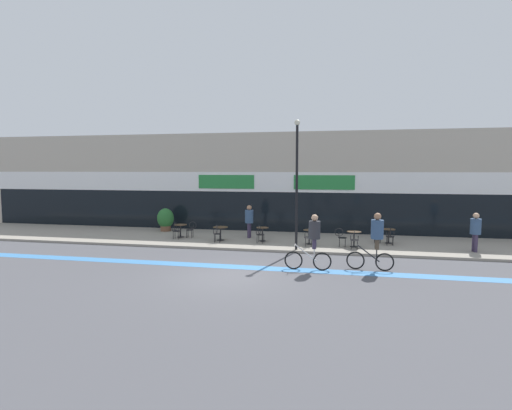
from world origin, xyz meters
TOP-DOWN VIEW (x-y plane):
  - ground_plane at (0.00, 0.00)m, footprint 120.00×120.00m
  - sidewalk_slab at (0.00, 7.25)m, footprint 40.00×5.50m
  - storefront_facade at (0.00, 11.97)m, footprint 40.00×4.06m
  - bike_lane_stripe at (0.00, 1.43)m, footprint 36.00×0.70m
  - bistro_table_0 at (-4.74, 6.90)m, footprint 0.71×0.71m
  - bistro_table_1 at (-2.28, 6.43)m, footprint 0.80×0.80m
  - bistro_table_2 at (-0.05, 6.65)m, footprint 0.64×0.64m
  - bistro_table_3 at (2.42, 6.28)m, footprint 0.60×0.60m
  - bistro_table_4 at (4.60, 6.00)m, footprint 0.69×0.69m
  - bistro_table_5 at (6.37, 7.35)m, footprint 0.64×0.64m
  - cafe_chair_0_near at (-4.74, 6.28)m, footprint 0.42×0.58m
  - cafe_chair_0_side at (-4.11, 6.91)m, footprint 0.59×0.44m
  - cafe_chair_1_near at (-2.27, 5.81)m, footprint 0.45×0.60m
  - cafe_chair_2_near at (-0.06, 6.02)m, footprint 0.44×0.59m
  - cafe_chair_3_near at (2.42, 5.65)m, footprint 0.43×0.59m
  - cafe_chair_4_near at (4.60, 5.37)m, footprint 0.42×0.58m
  - cafe_chair_4_side at (3.97, 6.00)m, footprint 0.58×0.41m
  - cafe_chair_5_near at (6.37, 6.73)m, footprint 0.42×0.59m
  - cafe_chair_5_side at (5.74, 7.35)m, footprint 0.58×0.42m
  - planter_pot at (-6.50, 8.82)m, footprint 1.00×1.00m
  - lamp_post at (1.91, 4.82)m, footprint 0.26×0.26m
  - cyclist_0 at (5.24, 1.97)m, footprint 1.79×0.53m
  - cyclist_1 at (2.89, 1.53)m, footprint 1.81×0.48m
  - pedestrian_near_end at (-0.97, 7.54)m, footprint 0.50×0.50m
  - pedestrian_far_end at (9.97, 5.94)m, footprint 0.53×0.53m

SIDE VIEW (x-z plane):
  - ground_plane at x=0.00m, z-range 0.00..0.00m
  - bike_lane_stripe at x=0.00m, z-range 0.00..0.01m
  - sidewalk_slab at x=0.00m, z-range 0.00..0.12m
  - bistro_table_0 at x=-4.74m, z-range 0.27..0.99m
  - bistro_table_3 at x=2.42m, z-range 0.27..1.00m
  - bistro_table_2 at x=-0.05m, z-range 0.27..1.00m
  - cafe_chair_0_near at x=-4.74m, z-range 0.19..1.09m
  - cafe_chair_0_side at x=-4.11m, z-range 0.19..1.09m
  - cafe_chair_1_near at x=-2.27m, z-range 0.19..1.09m
  - cafe_chair_2_near at x=-0.06m, z-range 0.19..1.09m
  - cafe_chair_3_near at x=2.42m, z-range 0.19..1.09m
  - cafe_chair_4_near at x=4.60m, z-range 0.19..1.09m
  - cafe_chair_4_side at x=3.97m, z-range 0.19..1.09m
  - cafe_chair_5_near at x=6.37m, z-range 0.19..1.09m
  - cafe_chair_5_side at x=5.74m, z-range 0.19..1.09m
  - bistro_table_5 at x=6.37m, z-range 0.27..1.01m
  - bistro_table_1 at x=-2.28m, z-range 0.28..1.00m
  - bistro_table_4 at x=4.60m, z-range 0.28..1.05m
  - planter_pot at x=-6.50m, z-range 0.15..1.54m
  - pedestrian_far_end at x=9.97m, z-range 0.29..2.08m
  - pedestrian_near_end at x=-0.97m, z-range 0.29..2.09m
  - cyclist_1 at x=2.89m, z-range 0.16..2.33m
  - cyclist_0 at x=5.24m, z-range 0.20..2.43m
  - storefront_facade at x=0.00m, z-range -0.02..6.09m
  - lamp_post at x=1.91m, z-range 0.53..6.57m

